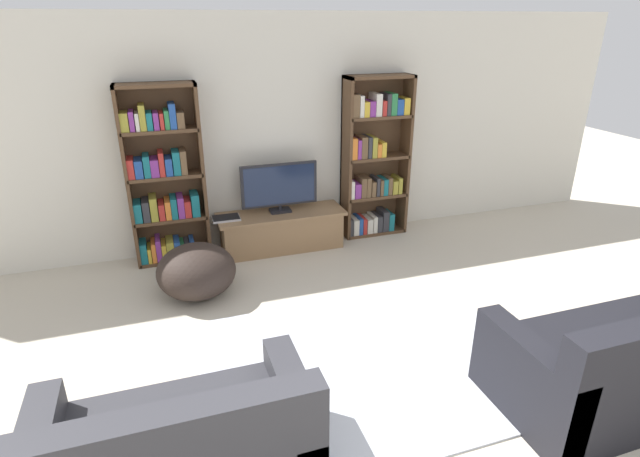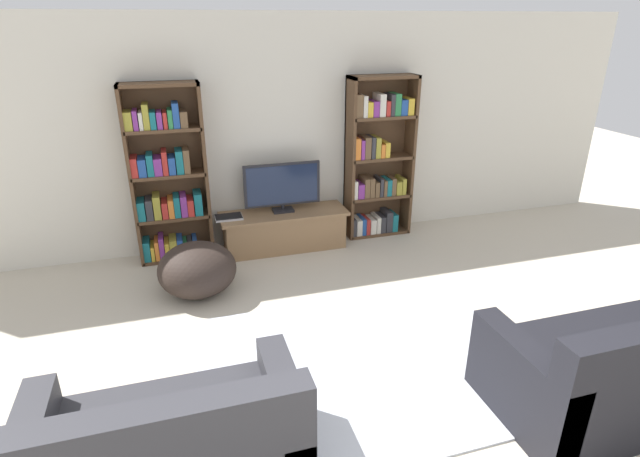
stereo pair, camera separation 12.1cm
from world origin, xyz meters
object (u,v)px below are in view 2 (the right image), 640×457
Objects in this scene: bookshelf_left at (167,180)px; television at (282,186)px; laptop at (229,217)px; beanbag_ottoman at (197,269)px; bookshelf_right at (377,161)px; couch_left_sectional at (168,446)px; couch_right_sofa at (630,368)px; tv_stand at (284,230)px.

television is (1.24, -0.09, -0.16)m from bookshelf_left.
laptop is 0.40× the size of beanbag_ottoman.
laptop is (0.61, -0.13, -0.46)m from bookshelf_left.
bookshelf_right is 1.24× the size of couch_left_sectional.
bookshelf_right is 2.19× the size of television.
couch_right_sofa reaches higher than laptop.
bookshelf_left is 1.31× the size of tv_stand.
tv_stand is at bearing 0.40° from laptop.
bookshelf_left is at bearing 168.20° from laptop.
bookshelf_left is 2.44m from bookshelf_right.
bookshelf_left is 1.15m from beanbag_ottoman.
bookshelf_right is at bearing 98.51° from couch_right_sofa.
beanbag_ottoman reaches higher than tv_stand.
television is at bearing 65.72° from couch_left_sectional.
laptop is at bearing -176.45° from television.
couch_left_sectional is at bearing -114.28° from television.
couch_right_sofa is (0.50, -3.35, -0.64)m from bookshelf_right.
bookshelf_left is at bearing 101.72° from beanbag_ottoman.
tv_stand is at bearing -5.64° from bookshelf_left.
couch_left_sectional is at bearing -98.11° from beanbag_ottoman.
television is 0.47× the size of couch_right_sofa.
beanbag_ottoman is (0.31, 2.20, -0.01)m from couch_left_sectional.
laptop reaches higher than tv_stand.
beanbag_ottoman is (-1.05, -0.83, -0.49)m from television.
television is 1.43m from beanbag_ottoman.
bookshelf_left reaches higher than tv_stand.
bookshelf_left reaches higher than laptop.
couch_left_sectional is (-2.56, -3.12, -0.66)m from bookshelf_right.
bookshelf_left reaches higher than beanbag_ottoman.
couch_right_sofa is (1.70, -3.23, 0.07)m from tv_stand.
television is 0.57× the size of couch_left_sectional.
television is 0.70m from laptop.
bookshelf_left is at bearing 174.36° from tv_stand.
beanbag_ottoman is at bearing -157.72° from bookshelf_right.
couch_right_sofa is 3.67m from beanbag_ottoman.
couch_right_sofa is at bearing -54.15° from laptop.
bookshelf_right is 3.45m from couch_right_sofa.
couch_right_sofa is at bearing -41.50° from beanbag_ottoman.
bookshelf_right is 4.09m from couch_left_sectional.
bookshelf_right reaches higher than beanbag_ottoman.
bookshelf_left is 0.77m from laptop.
tv_stand is 0.95× the size of couch_left_sectional.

